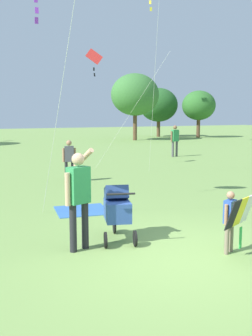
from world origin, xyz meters
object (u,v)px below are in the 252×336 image
object	(u,v)px
person_couple_left	(175,138)
child_with_butterfly_kite	(232,216)
picnic_blanket	(82,210)
kite_green_novelty	(97,62)
person_adult_flyer	(78,192)
stroller	(117,208)
person_back_turned	(69,158)

from	to	relation	value
person_couple_left	child_with_butterfly_kite	bearing A→B (deg)	-120.99
person_couple_left	picnic_blanket	size ratio (longest dim) A/B	1.42
kite_green_novelty	person_couple_left	size ratio (longest dim) A/B	2.93
kite_green_novelty	picnic_blanket	bearing A→B (deg)	-116.46
kite_green_novelty	picnic_blanket	world-z (taller)	kite_green_novelty
person_adult_flyer	person_couple_left	size ratio (longest dim) A/B	1.01
stroller	picnic_blanket	distance (m)	2.42
kite_green_novelty	child_with_butterfly_kite	bearing A→B (deg)	-101.28
person_couple_left	picnic_blanket	bearing A→B (deg)	-134.74
person_back_turned	picnic_blanket	world-z (taller)	person_back_turned
kite_green_novelty	person_couple_left	xyz separation A→B (m)	(5.60, 2.41, -3.41)
person_couple_left	person_adult_flyer	bearing A→B (deg)	-130.72
stroller	person_back_turned	world-z (taller)	person_back_turned
picnic_blanket	stroller	bearing A→B (deg)	-94.77
person_couple_left	person_back_turned	bearing A→B (deg)	-147.29
child_with_butterfly_kite	picnic_blanket	size ratio (longest dim) A/B	0.87
stroller	kite_green_novelty	distance (m)	10.23
person_adult_flyer	person_back_turned	bearing A→B (deg)	72.19
person_couple_left	picnic_blanket	world-z (taller)	person_couple_left
person_adult_flyer	person_couple_left	distance (m)	15.10
stroller	picnic_blanket	size ratio (longest dim) A/B	0.92
person_adult_flyer	stroller	xyz separation A→B (m)	(0.81, 0.18, -0.40)
person_couple_left	person_back_turned	distance (m)	9.25
person_back_turned	stroller	bearing A→B (deg)	-101.36
child_with_butterfly_kite	picnic_blanket	distance (m)	4.07
child_with_butterfly_kite	person_couple_left	xyz separation A→B (m)	(7.67, 12.77, 0.37)
person_adult_flyer	picnic_blanket	bearing A→B (deg)	68.21
stroller	kite_green_novelty	size ratio (longest dim) A/B	0.22
person_adult_flyer	kite_green_novelty	size ratio (longest dim) A/B	0.35
kite_green_novelty	person_couple_left	world-z (taller)	kite_green_novelty
child_with_butterfly_kite	kite_green_novelty	world-z (taller)	kite_green_novelty
person_couple_left	stroller	bearing A→B (deg)	-128.75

